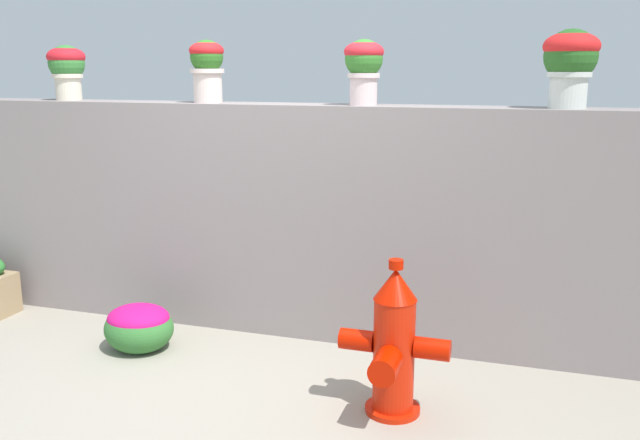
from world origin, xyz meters
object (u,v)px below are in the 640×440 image
object	(u,v)px
potted_plant_2	(207,65)
potted_plant_4	(571,59)
potted_plant_1	(67,66)
flower_bush_left	(139,325)
fire_hydrant	(393,346)
potted_plant_3	(364,64)

from	to	relation	value
potted_plant_2	potted_plant_4	distance (m)	2.36
potted_plant_2	potted_plant_4	world-z (taller)	potted_plant_4
potted_plant_1	flower_bush_left	bearing A→B (deg)	-36.20
fire_hydrant	flower_bush_left	bearing A→B (deg)	169.11
fire_hydrant	potted_plant_3	bearing A→B (deg)	113.58
potted_plant_2	flower_bush_left	xyz separation A→B (m)	(-0.25, -0.64, -1.70)
potted_plant_2	fire_hydrant	bearing A→B (deg)	-32.57
potted_plant_1	potted_plant_4	xyz separation A→B (m)	(3.55, -0.04, 0.04)
fire_hydrant	flower_bush_left	distance (m)	1.84
potted_plant_4	potted_plant_2	bearing A→B (deg)	179.95
fire_hydrant	flower_bush_left	size ratio (longest dim) A/B	1.85
potted_plant_1	flower_bush_left	world-z (taller)	potted_plant_1
potted_plant_3	potted_plant_4	xyz separation A→B (m)	(1.25, 0.00, 0.02)
potted_plant_1	potted_plant_2	size ratio (longest dim) A/B	0.95
potted_plant_4	fire_hydrant	distance (m)	1.98
potted_plant_2	flower_bush_left	distance (m)	1.83
flower_bush_left	potted_plant_2	bearing A→B (deg)	68.82
potted_plant_2	flower_bush_left	world-z (taller)	potted_plant_2
fire_hydrant	flower_bush_left	xyz separation A→B (m)	(-1.79, 0.34, -0.22)
potted_plant_4	flower_bush_left	bearing A→B (deg)	-166.25
potted_plant_3	potted_plant_2	bearing A→B (deg)	179.68
potted_plant_1	potted_plant_3	size ratio (longest dim) A/B	0.97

